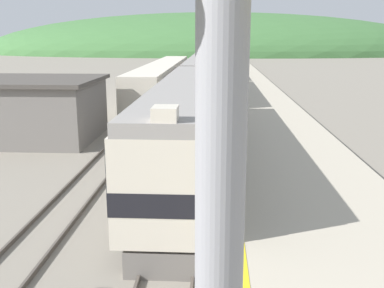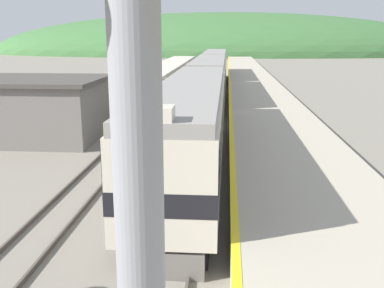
{
  "view_description": "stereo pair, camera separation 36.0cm",
  "coord_description": "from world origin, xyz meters",
  "px_view_note": "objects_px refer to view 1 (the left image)",
  "views": [
    {
      "loc": [
        1.29,
        3.42,
        6.37
      ],
      "look_at": [
        0.42,
        19.28,
        2.51
      ],
      "focal_mm": 42.0,
      "sensor_mm": 36.0,
      "label": 1
    },
    {
      "loc": [
        1.65,
        3.44,
        6.37
      ],
      "look_at": [
        0.42,
        19.28,
        2.51
      ],
      "focal_mm": 42.0,
      "sensor_mm": 36.0,
      "label": 2
    }
  ],
  "objects_px": {
    "carriage_second": "(203,80)",
    "carriage_third": "(208,66)",
    "siding_train": "(163,79)",
    "express_train_lead_car": "(189,123)",
    "signal_mast_main": "(220,229)"
  },
  "relations": [
    {
      "from": "carriage_second",
      "to": "carriage_third",
      "type": "xyz_separation_m",
      "value": [
        0.0,
        20.17,
        0.0
      ]
    },
    {
      "from": "carriage_third",
      "to": "siding_train",
      "type": "xyz_separation_m",
      "value": [
        -4.34,
        -14.81,
        -0.5
      ]
    },
    {
      "from": "carriage_second",
      "to": "carriage_third",
      "type": "relative_size",
      "value": 1.0
    },
    {
      "from": "express_train_lead_car",
      "to": "carriage_third",
      "type": "relative_size",
      "value": 1.08
    },
    {
      "from": "express_train_lead_car",
      "to": "carriage_second",
      "type": "height_order",
      "value": "express_train_lead_car"
    },
    {
      "from": "express_train_lead_car",
      "to": "siding_train",
      "type": "xyz_separation_m",
      "value": [
        -4.34,
        26.49,
        -0.51
      ]
    },
    {
      "from": "express_train_lead_car",
      "to": "siding_train",
      "type": "height_order",
      "value": "express_train_lead_car"
    },
    {
      "from": "express_train_lead_car",
      "to": "carriage_second",
      "type": "relative_size",
      "value": 1.08
    },
    {
      "from": "carriage_third",
      "to": "siding_train",
      "type": "relative_size",
      "value": 0.6
    },
    {
      "from": "carriage_third",
      "to": "signal_mast_main",
      "type": "height_order",
      "value": "signal_mast_main"
    },
    {
      "from": "carriage_second",
      "to": "express_train_lead_car",
      "type": "bearing_deg",
      "value": -90.0
    },
    {
      "from": "express_train_lead_car",
      "to": "carriage_third",
      "type": "xyz_separation_m",
      "value": [
        0.0,
        41.31,
        -0.01
      ]
    },
    {
      "from": "express_train_lead_car",
      "to": "carriage_second",
      "type": "bearing_deg",
      "value": 90.0
    },
    {
      "from": "carriage_second",
      "to": "carriage_third",
      "type": "height_order",
      "value": "same"
    },
    {
      "from": "express_train_lead_car",
      "to": "siding_train",
      "type": "bearing_deg",
      "value": 99.3
    }
  ]
}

